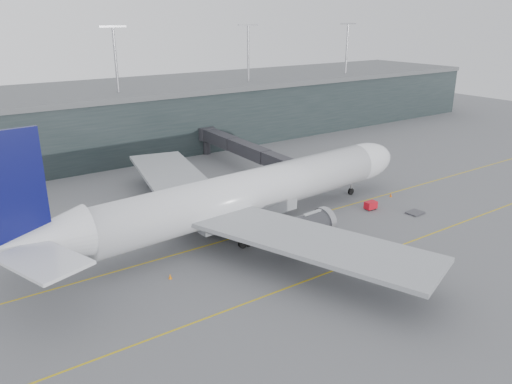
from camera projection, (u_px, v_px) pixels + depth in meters
ground at (208, 232)px, 76.44m from camera, size 320.00×320.00×0.00m
taxiline_a at (222, 241)px, 73.34m from camera, size 160.00×0.25×0.02m
taxiline_b at (289, 287)px, 60.97m from camera, size 160.00×0.25×0.02m
taxiline_lead_main at (179, 191)px, 94.60m from camera, size 0.25×60.00×0.02m
terminal at (86, 121)px, 118.76m from camera, size 240.00×36.00×29.00m
main_aircraft at (246, 194)px, 76.09m from camera, size 71.59×67.10×20.07m
jet_bridge at (243, 149)px, 104.84m from camera, size 4.84×44.06×6.50m
gse_cart at (371, 205)px, 85.23m from camera, size 2.10×1.37×1.41m
baggage_dolly at (415, 213)px, 83.58m from camera, size 2.87×2.36×0.27m
uld_a at (155, 211)px, 82.10m from camera, size 2.46×2.16×1.92m
uld_b at (172, 208)px, 83.86m from camera, size 1.92×1.62×1.60m
uld_c at (172, 210)px, 82.96m from camera, size 2.03×1.77×1.59m
cone_nose at (391, 195)px, 91.27m from camera, size 0.47×0.47×0.74m
cone_wing_stbd at (327, 258)px, 67.42m from camera, size 0.50×0.50×0.80m
cone_wing_port at (214, 202)px, 87.87m from camera, size 0.40×0.40×0.64m
cone_tail at (170, 276)px, 62.77m from camera, size 0.45×0.45×0.72m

